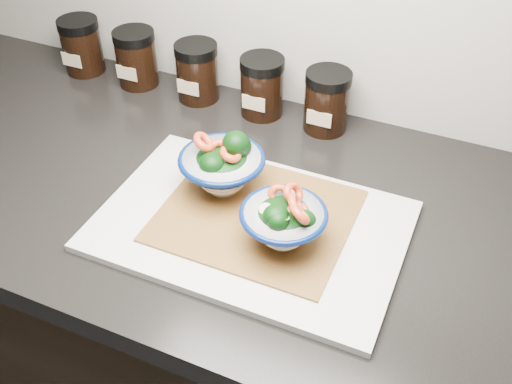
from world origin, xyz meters
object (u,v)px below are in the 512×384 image
at_px(bowl_left, 223,166).
at_px(spice_jar_a, 82,46).
at_px(cutting_board, 251,226).
at_px(bowl_right, 284,222).
at_px(spice_jar_e, 327,101).
at_px(spice_jar_c, 197,72).
at_px(spice_jar_d, 262,86).
at_px(spice_jar_b, 136,58).

height_order(bowl_left, spice_jar_a, bowl_left).
height_order(cutting_board, bowl_right, bowl_right).
xyz_separation_m(cutting_board, spice_jar_e, (0.01, 0.30, 0.05)).
relative_size(spice_jar_c, spice_jar_d, 1.00).
relative_size(cutting_board, spice_jar_d, 3.98).
relative_size(bowl_left, bowl_right, 1.09).
xyz_separation_m(spice_jar_a, spice_jar_e, (0.53, 0.00, 0.00)).
bearing_deg(cutting_board, spice_jar_b, 142.01).
distance_m(spice_jar_d, spice_jar_e, 0.13).
bearing_deg(spice_jar_b, bowl_right, -35.79).
xyz_separation_m(cutting_board, bowl_left, (-0.07, 0.05, 0.05)).
height_order(bowl_right, spice_jar_e, spice_jar_e).
bearing_deg(spice_jar_e, spice_jar_b, 180.00).
relative_size(bowl_right, spice_jar_e, 1.10).
distance_m(bowl_right, spice_jar_a, 0.66).
distance_m(spice_jar_b, spice_jar_c, 0.14).
xyz_separation_m(cutting_board, bowl_right, (0.06, -0.02, 0.05)).
height_order(spice_jar_b, spice_jar_e, same).
bearing_deg(bowl_right, cutting_board, 161.49).
bearing_deg(spice_jar_e, spice_jar_c, 180.00).
xyz_separation_m(spice_jar_d, spice_jar_e, (0.13, 0.00, 0.00)).
bearing_deg(spice_jar_d, spice_jar_e, 0.00).
distance_m(spice_jar_c, spice_jar_d, 0.14).
xyz_separation_m(cutting_board, spice_jar_b, (-0.38, 0.30, 0.05)).
distance_m(bowl_right, spice_jar_c, 0.44).
bearing_deg(spice_jar_a, cutting_board, -30.18).
distance_m(bowl_left, spice_jar_d, 0.25).
distance_m(bowl_right, spice_jar_d, 0.36).
bearing_deg(spice_jar_c, bowl_left, -54.50).
xyz_separation_m(spice_jar_b, spice_jar_e, (0.40, 0.00, 0.00)).
bearing_deg(spice_jar_b, spice_jar_e, 0.00).
bearing_deg(cutting_board, spice_jar_d, 110.38).
distance_m(cutting_board, spice_jar_b, 0.49).
height_order(bowl_right, spice_jar_c, spice_jar_c).
bearing_deg(spice_jar_a, spice_jar_d, 0.00).
bearing_deg(spice_jar_b, bowl_left, -38.25).
relative_size(bowl_right, spice_jar_d, 1.10).
height_order(spice_jar_a, spice_jar_d, same).
bearing_deg(spice_jar_c, spice_jar_e, 0.00).
bearing_deg(spice_jar_c, spice_jar_a, 180.00).
bearing_deg(bowl_left, cutting_board, -36.84).
relative_size(bowl_left, spice_jar_e, 1.19).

